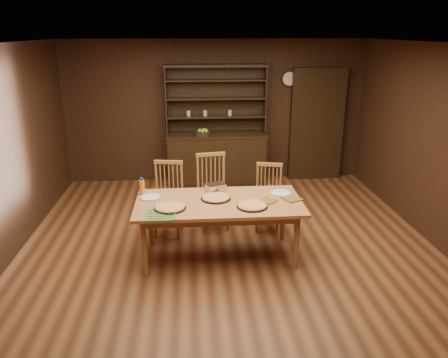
{
  "coord_description": "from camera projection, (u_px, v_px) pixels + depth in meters",
  "views": [
    {
      "loc": [
        -0.47,
        -5.06,
        2.75
      ],
      "look_at": [
        -0.05,
        0.4,
        0.87
      ],
      "focal_mm": 35.0,
      "sensor_mm": 36.0,
      "label": 1
    }
  ],
  "objects": [
    {
      "name": "dining_table",
      "position": [
        219.0,
        207.0,
        5.39
      ],
      "size": [
        2.04,
        1.02,
        0.75
      ],
      "color": "#A36438",
      "rests_on": "floor"
    },
    {
      "name": "pizza_right",
      "position": [
        252.0,
        206.0,
        5.19
      ],
      "size": [
        0.38,
        0.38,
        0.04
      ],
      "color": "black",
      "rests_on": "dining_table"
    },
    {
      "name": "plate_right",
      "position": [
        281.0,
        193.0,
        5.61
      ],
      "size": [
        0.28,
        0.28,
        0.02
      ],
      "color": "silver",
      "rests_on": "dining_table"
    },
    {
      "name": "pot_holder_b",
      "position": [
        268.0,
        201.0,
        5.36
      ],
      "size": [
        0.25,
        0.25,
        0.01
      ],
      "primitive_type": "cube",
      "rotation": [
        0.0,
        0.0,
        -0.74
      ],
      "color": "#9F1F12",
      "rests_on": "dining_table"
    },
    {
      "name": "floor",
      "position": [
        230.0,
        252.0,
        5.7
      ],
      "size": [
        6.0,
        6.0,
        0.0
      ],
      "primitive_type": "plane",
      "color": "brown",
      "rests_on": "ground"
    },
    {
      "name": "pot_holder_a",
      "position": [
        292.0,
        199.0,
        5.43
      ],
      "size": [
        0.27,
        0.27,
        0.02
      ],
      "primitive_type": "cube",
      "rotation": [
        0.0,
        0.0,
        0.42
      ],
      "color": "#9F1F12",
      "rests_on": "dining_table"
    },
    {
      "name": "pizza_center",
      "position": [
        216.0,
        198.0,
        5.43
      ],
      "size": [
        0.38,
        0.38,
        0.04
      ],
      "color": "black",
      "rests_on": "dining_table"
    },
    {
      "name": "doorway",
      "position": [
        316.0,
        125.0,
        8.23
      ],
      "size": [
        1.0,
        0.18,
        2.1
      ],
      "primitive_type": "cube",
      "color": "black",
      "rests_on": "floor"
    },
    {
      "name": "foil_dish",
      "position": [
        215.0,
        187.0,
        5.7
      ],
      "size": [
        0.29,
        0.25,
        0.1
      ],
      "primitive_type": "cube",
      "rotation": [
        0.0,
        0.0,
        0.4
      ],
      "color": "white",
      "rests_on": "dining_table"
    },
    {
      "name": "cooling_rack",
      "position": [
        161.0,
        215.0,
        4.96
      ],
      "size": [
        0.37,
        0.37,
        0.01
      ],
      "primitive_type": null,
      "rotation": [
        0.0,
        0.0,
        0.19
      ],
      "color": "#0B9741",
      "rests_on": "dining_table"
    },
    {
      "name": "room_shell",
      "position": [
        230.0,
        134.0,
        5.18
      ],
      "size": [
        6.0,
        6.0,
        6.0
      ],
      "color": "white",
      "rests_on": "floor"
    },
    {
      "name": "chair_right",
      "position": [
        268.0,
        195.0,
        6.27
      ],
      "size": [
        0.46,
        0.45,
        0.96
      ],
      "rotation": [
        0.0,
        0.0,
        -0.22
      ],
      "color": "#A05D37",
      "rests_on": "floor"
    },
    {
      "name": "plate_left",
      "position": [
        150.0,
        197.0,
        5.47
      ],
      "size": [
        0.26,
        0.26,
        0.02
      ],
      "color": "silver",
      "rests_on": "dining_table"
    },
    {
      "name": "chair_left",
      "position": [
        168.0,
        195.0,
        6.12
      ],
      "size": [
        0.48,
        0.46,
        1.03
      ],
      "rotation": [
        0.0,
        0.0,
        -0.15
      ],
      "color": "#A05D37",
      "rests_on": "floor"
    },
    {
      "name": "juice_bottle",
      "position": [
        142.0,
        187.0,
        5.55
      ],
      "size": [
        0.07,
        0.07,
        0.23
      ],
      "color": "orange",
      "rests_on": "dining_table"
    },
    {
      "name": "chair_center",
      "position": [
        212.0,
        188.0,
        6.3
      ],
      "size": [
        0.5,
        0.48,
        1.09
      ],
      "rotation": [
        0.0,
        0.0,
        0.15
      ],
      "color": "#A05D37",
      "rests_on": "floor"
    },
    {
      "name": "fruit_bowl",
      "position": [
        203.0,
        133.0,
        7.89
      ],
      "size": [
        0.3,
        0.3,
        0.12
      ],
      "color": "black",
      "rests_on": "china_hutch"
    },
    {
      "name": "pizza_left",
      "position": [
        170.0,
        207.0,
        5.14
      ],
      "size": [
        0.38,
        0.38,
        0.04
      ],
      "color": "black",
      "rests_on": "dining_table"
    },
    {
      "name": "wall_clock",
      "position": [
        289.0,
        79.0,
        7.97
      ],
      "size": [
        0.3,
        0.05,
        0.3
      ],
      "color": "black",
      "rests_on": "room_shell"
    },
    {
      "name": "china_hutch",
      "position": [
        217.0,
        152.0,
        8.1
      ],
      "size": [
        1.84,
        0.52,
        2.17
      ],
      "color": "black",
      "rests_on": "floor"
    }
  ]
}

